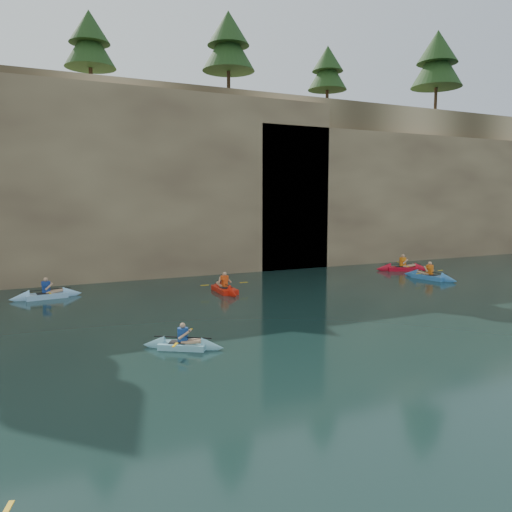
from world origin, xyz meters
name	(u,v)px	position (x,y,z in m)	size (l,w,h in m)	color
ground	(337,454)	(0.00, 0.00, 0.00)	(160.00, 160.00, 0.00)	black
cliff	(96,180)	(0.00, 30.00, 6.00)	(70.00, 16.00, 12.00)	tan
cliff_slab_center	(149,182)	(2.00, 22.60, 5.70)	(24.00, 2.40, 11.40)	tan
cliff_slab_east	(406,196)	(22.00, 22.60, 4.92)	(26.00, 2.40, 9.84)	tan
sea_cave_center	(44,256)	(-4.00, 21.95, 1.60)	(3.50, 1.00, 3.20)	black
sea_cave_east	(272,236)	(10.00, 21.95, 2.25)	(5.00, 1.00, 4.50)	black
cliff_pines	(102,11)	(0.00, 25.00, 15.91)	(56.00, 6.00, 7.83)	black
kayaker_ltblue_near	(183,345)	(-0.64, 7.58, 0.13)	(2.57, 1.99, 1.05)	#7BBDCF
kayaker_red_far	(225,289)	(4.14, 15.88, 0.16)	(2.52, 3.52, 1.29)	red
kayaker_ltblue_mid	(46,295)	(-4.14, 18.08, 0.15)	(3.34, 2.45, 1.25)	#90C6F1
kayaker_blue_east	(429,276)	(16.56, 14.44, 0.16)	(2.49, 3.70, 1.29)	#387AC0
kayaker_extra_east	(403,268)	(17.49, 17.76, 0.16)	(3.50, 2.38, 1.33)	red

